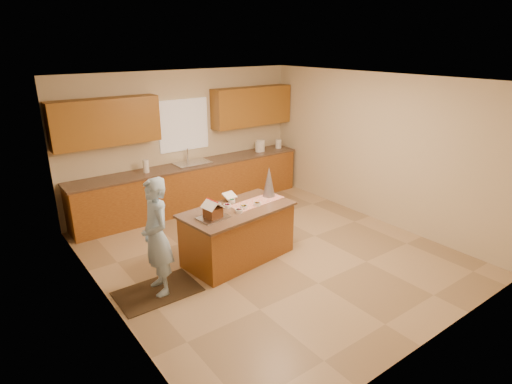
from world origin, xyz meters
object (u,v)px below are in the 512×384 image
island_base (238,235)px  gingerbread_house (213,211)px  tinsel_tree (269,182)px  boy (157,237)px

island_base → gingerbread_house: (-0.49, -0.11, 0.56)m
island_base → tinsel_tree: size_ratio=3.27×
tinsel_tree → boy: (-2.06, -0.26, -0.28)m
gingerbread_house → boy: bearing=-178.3°
boy → gingerbread_house: size_ratio=5.64×
tinsel_tree → boy: boy is taller
tinsel_tree → gingerbread_house: tinsel_tree is taller
island_base → boy: (-1.36, -0.13, 0.41)m
gingerbread_house → tinsel_tree: bearing=11.2°
island_base → gingerbread_house: bearing=-174.8°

